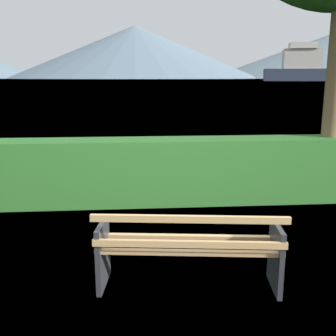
# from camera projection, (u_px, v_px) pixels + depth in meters

# --- Properties ---
(ground_plane) EXTENTS (1400.00, 1400.00, 0.00)m
(ground_plane) POSITION_uv_depth(u_px,v_px,m) (188.00, 285.00, 4.14)
(ground_plane) COLOR #4C6B33
(water_surface) EXTENTS (620.00, 620.00, 0.00)m
(water_surface) POSITION_uv_depth(u_px,v_px,m) (136.00, 80.00, 302.68)
(water_surface) COLOR #6B8EA3
(water_surface) RESTS_ON ground_plane
(park_bench) EXTENTS (1.88, 0.78, 0.87)m
(park_bench) POSITION_uv_depth(u_px,v_px,m) (189.00, 249.00, 3.99)
(park_bench) COLOR tan
(park_bench) RESTS_ON ground_plane
(hedge_row) EXTENTS (6.21, 0.67, 1.09)m
(hedge_row) POSITION_uv_depth(u_px,v_px,m) (167.00, 171.00, 6.78)
(hedge_row) COLOR #2D6B28
(hedge_row) RESTS_ON ground_plane
(distant_hills) EXTENTS (868.77, 389.72, 69.40)m
(distant_hills) POSITION_uv_depth(u_px,v_px,m) (222.00, 54.00, 556.19)
(distant_hills) COLOR slate
(distant_hills) RESTS_ON ground_plane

